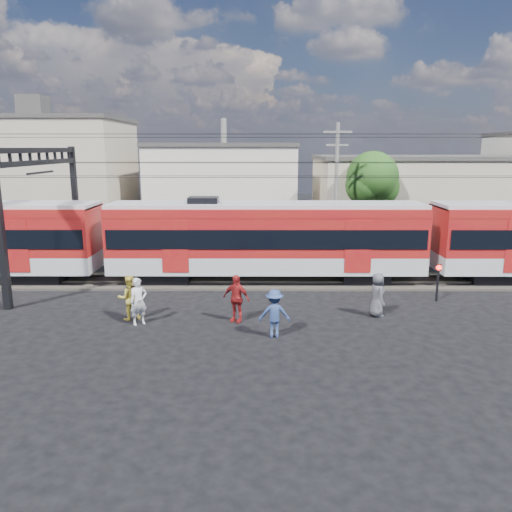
# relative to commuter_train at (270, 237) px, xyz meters

# --- Properties ---
(ground) EXTENTS (120.00, 120.00, 0.00)m
(ground) POSITION_rel_commuter_train_xyz_m (-1.59, -8.00, -2.40)
(ground) COLOR black
(ground) RESTS_ON ground
(track_bed) EXTENTS (70.00, 3.40, 0.12)m
(track_bed) POSITION_rel_commuter_train_xyz_m (-1.59, 0.00, -2.34)
(track_bed) COLOR #2D2823
(track_bed) RESTS_ON ground
(rail_near) EXTENTS (70.00, 0.12, 0.12)m
(rail_near) POSITION_rel_commuter_train_xyz_m (-1.59, -0.75, -2.22)
(rail_near) COLOR #59544C
(rail_near) RESTS_ON track_bed
(rail_far) EXTENTS (70.00, 0.12, 0.12)m
(rail_far) POSITION_rel_commuter_train_xyz_m (-1.59, 0.75, -2.22)
(rail_far) COLOR #59544C
(rail_far) RESTS_ON track_bed
(commuter_train) EXTENTS (50.30, 3.08, 4.17)m
(commuter_train) POSITION_rel_commuter_train_xyz_m (0.00, 0.00, 0.00)
(commuter_train) COLOR black
(commuter_train) RESTS_ON ground
(catenary) EXTENTS (70.00, 9.30, 7.52)m
(catenary) POSITION_rel_commuter_train_xyz_m (-10.24, -0.00, 2.73)
(catenary) COLOR black
(catenary) RESTS_ON ground
(building_west) EXTENTS (14.28, 10.20, 9.30)m
(building_west) POSITION_rel_commuter_train_xyz_m (-18.59, 16.00, 2.25)
(building_west) COLOR tan
(building_west) RESTS_ON ground
(building_midwest) EXTENTS (12.24, 12.24, 7.30)m
(building_midwest) POSITION_rel_commuter_train_xyz_m (-3.59, 19.00, 1.25)
(building_midwest) COLOR beige
(building_midwest) RESTS_ON ground
(building_mideast) EXTENTS (16.32, 10.20, 6.30)m
(building_mideast) POSITION_rel_commuter_train_xyz_m (12.41, 16.00, 0.75)
(building_mideast) COLOR tan
(building_mideast) RESTS_ON ground
(utility_pole_mid) EXTENTS (1.80, 0.24, 8.50)m
(utility_pole_mid) POSITION_rel_commuter_train_xyz_m (4.41, 7.00, 2.13)
(utility_pole_mid) COLOR slate
(utility_pole_mid) RESTS_ON ground
(tree_near) EXTENTS (3.82, 3.64, 6.72)m
(tree_near) POSITION_rel_commuter_train_xyz_m (7.59, 10.09, 2.26)
(tree_near) COLOR #382619
(tree_near) RESTS_ON ground
(pedestrian_a) EXTENTS (0.83, 0.75, 1.91)m
(pedestrian_a) POSITION_rel_commuter_train_xyz_m (-5.38, -6.42, -1.45)
(pedestrian_a) COLOR silver
(pedestrian_a) RESTS_ON ground
(pedestrian_b) EXTENTS (1.12, 1.02, 1.86)m
(pedestrian_b) POSITION_rel_commuter_train_xyz_m (-5.91, -5.84, -1.47)
(pedestrian_b) COLOR gold
(pedestrian_b) RESTS_ON ground
(pedestrian_c) EXTENTS (1.18, 0.69, 1.83)m
(pedestrian_c) POSITION_rel_commuter_train_xyz_m (-0.02, -7.77, -1.49)
(pedestrian_c) COLOR navy
(pedestrian_c) RESTS_ON ground
(pedestrian_d) EXTENTS (1.24, 0.92, 1.96)m
(pedestrian_d) POSITION_rel_commuter_train_xyz_m (-1.52, -6.08, -1.42)
(pedestrian_d) COLOR maroon
(pedestrian_d) RESTS_ON ground
(pedestrian_e) EXTENTS (0.77, 1.01, 1.85)m
(pedestrian_e) POSITION_rel_commuter_train_xyz_m (4.34, -5.40, -1.48)
(pedestrian_e) COLOR #46464B
(pedestrian_e) RESTS_ON ground
(crossing_signal) EXTENTS (0.26, 0.26, 1.76)m
(crossing_signal) POSITION_rel_commuter_train_xyz_m (7.60, -3.32, -1.18)
(crossing_signal) COLOR black
(crossing_signal) RESTS_ON ground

